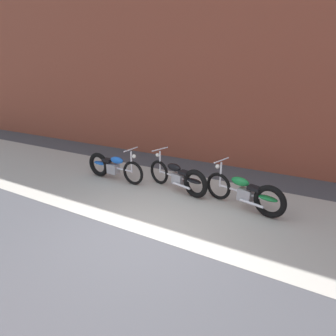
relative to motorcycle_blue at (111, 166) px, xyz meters
The scene contains 6 objects.
ground_plane 3.28m from the motorcycle_blue, 38.76° to the right, with size 80.00×80.00×0.00m, color #47474C.
sidewalk_slab 2.59m from the motorcycle_blue, ahead, with size 36.00×3.50×0.01m, color #B2ADA3.
brick_building_wall 4.92m from the motorcycle_blue, 51.23° to the left, with size 36.00×0.50×6.36m, color brown.
motorcycle_blue is the anchor object (origin of this frame).
motorcycle_black 2.19m from the motorcycle_blue, ahead, with size 1.96×0.77×1.03m.
motorcycle_green 3.96m from the motorcycle_blue, ahead, with size 1.96×0.77×1.03m.
Camera 1 is at (2.62, -3.71, 2.91)m, focal length 29.33 mm.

